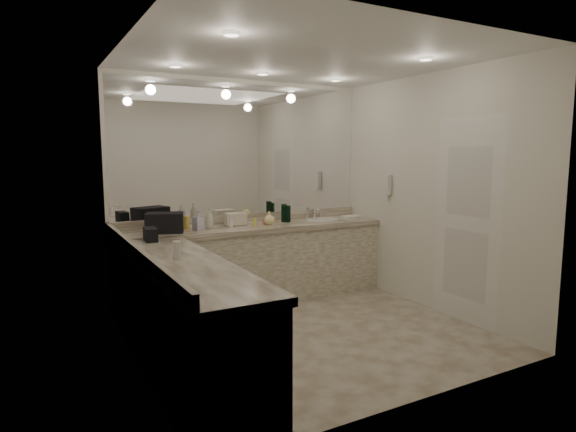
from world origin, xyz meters
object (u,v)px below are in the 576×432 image
hand_towel (351,217)px  soap_bottle_b (198,220)px  soap_bottle_a (209,219)px  soap_bottle_c (269,218)px  cream_cosmetic_case (236,219)px  sink (323,220)px  wall_phone (387,185)px  black_toiletry_bag (164,222)px

hand_towel → soap_bottle_b: size_ratio=1.09×
soap_bottle_a → soap_bottle_c: (0.72, -0.05, -0.03)m
cream_cosmetic_case → soap_bottle_c: bearing=-12.7°
sink → soap_bottle_b: (-1.64, -0.03, 0.11)m
cream_cosmetic_case → soap_bottle_b: soap_bottle_b is taller
sink → soap_bottle_a: (-1.50, 0.00, 0.12)m
sink → cream_cosmetic_case: (-1.14, 0.09, 0.07)m
soap_bottle_b → cream_cosmetic_case: bearing=14.3°
cream_cosmetic_case → sink: bearing=3.0°
wall_phone → soap_bottle_c: wall_phone is taller
cream_cosmetic_case → soap_bottle_c: (0.37, -0.14, 0.01)m
sink → soap_bottle_c: size_ratio=2.75×
black_toiletry_bag → soap_bottle_a: size_ratio=1.70×
wall_phone → cream_cosmetic_case: bearing=161.3°
hand_towel → soap_bottle_b: soap_bottle_b is taller
wall_phone → soap_bottle_a: size_ratio=1.06×
wall_phone → black_toiletry_bag: wall_phone is taller
wall_phone → hand_towel: bearing=119.2°
cream_cosmetic_case → hand_towel: (1.52, -0.18, -0.05)m
sink → hand_towel: 0.39m
hand_towel → wall_phone: bearing=-60.8°
soap_bottle_c → hand_towel: bearing=-2.3°
black_toiletry_bag → hand_towel: 2.38m
hand_towel → soap_bottle_c: bearing=177.7°
cream_cosmetic_case → soap_bottle_a: (-0.35, -0.09, 0.04)m
wall_phone → soap_bottle_a: bearing=166.5°
hand_towel → soap_bottle_a: 1.88m
wall_phone → soap_bottle_b: size_ratio=1.13×
soap_bottle_a → wall_phone: bearing=-13.5°
sink → soap_bottle_c: bearing=-176.7°
sink → black_toiletry_bag: bearing=-179.2°
soap_bottle_b → sink: bearing=1.2°
sink → cream_cosmetic_case: size_ratio=1.84×
hand_towel → cream_cosmetic_case: bearing=173.1°
wall_phone → soap_bottle_b: (-2.24, 0.47, -0.34)m
black_toiletry_bag → soap_bottle_c: black_toiletry_bag is taller
soap_bottle_b → soap_bottle_c: size_ratio=1.33×
cream_cosmetic_case → hand_towel: 1.53m
soap_bottle_c → wall_phone: bearing=-18.3°
hand_towel → soap_bottle_c: 1.15m
sink → hand_towel: hand_towel is taller
cream_cosmetic_case → wall_phone: bearing=-11.1°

